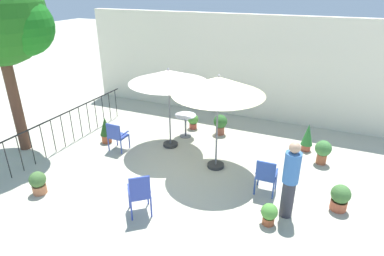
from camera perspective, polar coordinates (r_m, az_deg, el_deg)
The scene contains 18 objects.
ground_plane at distance 8.46m, azimuth -1.12°, elevation -7.57°, with size 60.00×60.00×0.00m, color #B6B29C.
villa_facade at distance 11.65m, azimuth 8.04°, elevation 10.66°, with size 11.71×0.30×3.53m, color #EDE3C8.
terrace_railing at distance 10.20m, azimuth -21.24°, elevation 0.81°, with size 0.03×5.19×1.01m.
patio_umbrella_0 at distance 8.96m, azimuth -4.16°, elevation 8.93°, with size 2.22×2.22×2.35m.
patio_umbrella_1 at distance 7.76m, azimuth 4.68°, elevation 7.35°, with size 2.26×2.26×2.50m.
cafe_table_0 at distance 10.07m, azimuth -1.16°, elevation 1.13°, with size 0.65×0.65×0.73m.
patio_chair_0 at distance 6.79m, azimuth -9.24°, elevation -11.07°, with size 0.64×0.64×1.00m.
patio_chair_1 at distance 7.54m, azimuth 12.92°, elevation -8.01°, with size 0.46×0.45×0.90m.
patio_chair_2 at distance 9.45m, azimuth -13.18°, elevation -1.18°, with size 0.48×0.44×0.87m.
potted_plant_0 at distance 6.83m, azimuth 13.44°, elevation -14.43°, with size 0.35×0.33×0.47m.
potted_plant_1 at distance 9.81m, azimuth 19.69°, elevation -1.44°, with size 0.33×0.33×0.83m.
potted_plant_2 at distance 10.31m, azimuth 5.01°, elevation 0.86°, with size 0.44×0.44×0.66m.
potted_plant_3 at distance 7.66m, azimuth 24.67°, elevation -10.99°, with size 0.41×0.41×0.60m.
potted_plant_4 at distance 10.71m, azimuth 0.18°, elevation 1.33°, with size 0.35×0.35×0.51m.
potted_plant_5 at distance 9.27m, azimuth 22.08°, elevation -3.67°, with size 0.43×0.43×0.67m.
potted_plant_6 at distance 8.28m, azimuth -25.49°, elevation -8.62°, with size 0.37×0.37×0.55m.
potted_plant_7 at distance 10.06m, azimuth -14.97°, elevation -0.21°, with size 0.35×0.35×0.81m.
standing_person at distance 6.80m, azimuth 16.93°, elevation -8.65°, with size 0.40×0.40×1.70m.
Camera 1 is at (3.03, -6.52, 4.46)m, focal length 30.26 mm.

